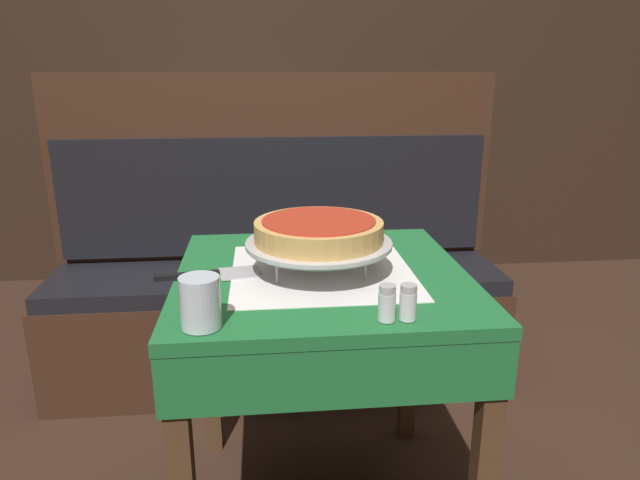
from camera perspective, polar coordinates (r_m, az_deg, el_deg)
The scene contains 11 objects.
dining_table_front at distance 1.47m, azimuth 0.18°, elevation -6.96°, with size 0.72×0.72×0.73m.
dining_table_rear at distance 2.92m, azimuth -8.61°, elevation 4.71°, with size 0.78×0.78×0.73m.
booth_bench at distance 2.31m, azimuth -4.23°, elevation -5.28°, with size 1.76×0.44×1.21m.
back_wall_panel at distance 3.39m, azimuth -3.56°, elevation 16.41°, with size 6.00×0.04×2.40m, color black.
pizza_pan_stand at distance 1.39m, azimuth -0.12°, elevation -0.51°, with size 0.36×0.36×0.08m.
deep_dish_pizza at distance 1.38m, azimuth -0.13°, elevation 0.96°, with size 0.31×0.31×0.05m.
pizza_server at distance 1.42m, azimuth -10.62°, elevation -3.35°, with size 0.26×0.10×0.01m.
water_glass_near at distance 1.14m, azimuth -11.88°, elevation -6.11°, with size 0.08×0.08×0.10m.
salt_shaker at distance 1.16m, azimuth 6.70°, elevation -6.29°, with size 0.04×0.04×0.08m.
pepper_shaker at distance 1.17m, azimuth 8.80°, elevation -6.18°, with size 0.04×0.04×0.07m.
condiment_caddy at distance 2.91m, azimuth -10.11°, elevation 7.58°, with size 0.13×0.13×0.15m.
Camera 1 is at (-0.14, -1.34, 1.22)m, focal length 32.00 mm.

